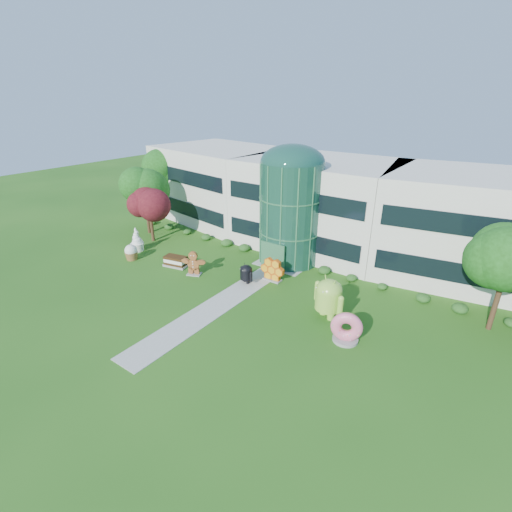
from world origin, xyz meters
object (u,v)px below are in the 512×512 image
Objects in this scene: android_green at (329,295)px; android_black at (246,272)px; gingerbread at (193,263)px; donut at (347,327)px.

android_green is 1.78× the size of android_black.
android_green is 1.41× the size of gingerbread.
android_green reaches higher than android_black.
gingerbread is (-4.97, -1.54, 0.17)m from android_black.
donut is at bearing 4.21° from android_black.
donut is 0.89× the size of gingerbread.
android_green is 1.59× the size of donut.
android_green is 8.37m from android_black.
donut is 15.67m from gingerbread.
android_black is 5.20m from gingerbread.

